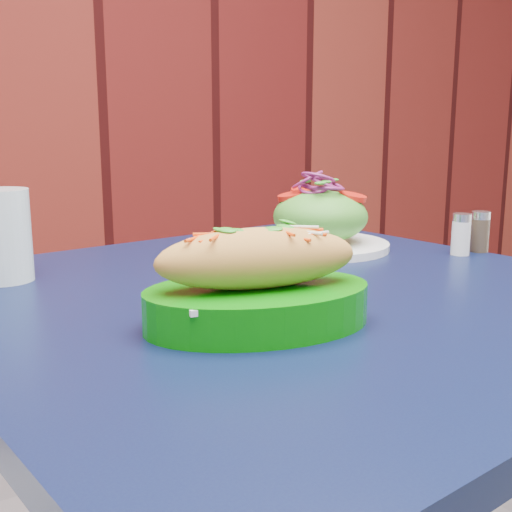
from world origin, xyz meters
TOP-DOWN VIEW (x-y plane):
  - cafe_table at (-0.24, 1.66)m, footprint 0.88×0.88m
  - banh_mi_basket at (-0.35, 1.55)m, footprint 0.26×0.20m
  - salad_plate at (-0.04, 1.83)m, footprint 0.22×0.22m
  - water_glass at (-0.52, 1.88)m, footprint 0.07×0.07m
  - salt_shaker at (0.11, 1.68)m, footprint 0.03×0.03m
  - pepper_shaker at (0.16, 1.68)m, footprint 0.03×0.03m

SIDE VIEW (x-z plane):
  - cafe_table at x=-0.24m, z-range 0.29..1.04m
  - salt_shaker at x=0.11m, z-range 0.75..0.81m
  - pepper_shaker at x=0.16m, z-range 0.75..0.81m
  - banh_mi_basket at x=-0.35m, z-range 0.74..0.85m
  - salad_plate at x=-0.04m, z-range 0.73..0.86m
  - water_glass at x=-0.52m, z-range 0.75..0.87m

